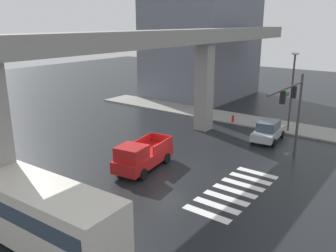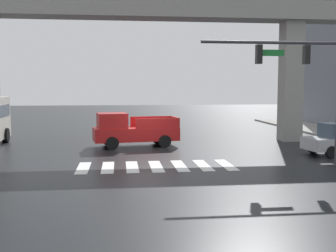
{
  "view_description": "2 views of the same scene",
  "coord_description": "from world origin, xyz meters",
  "views": [
    {
      "loc": [
        -17.83,
        -13.36,
        9.75
      ],
      "look_at": [
        1.92,
        1.47,
        2.48
      ],
      "focal_mm": 37.92,
      "sensor_mm": 36.0,
      "label": 1
    },
    {
      "loc": [
        -1.67,
        -23.99,
        3.66
      ],
      "look_at": [
        1.23,
        0.85,
        1.31
      ],
      "focal_mm": 44.97,
      "sensor_mm": 36.0,
      "label": 2
    }
  ],
  "objects": [
    {
      "name": "elevated_overpass",
      "position": [
        0.0,
        3.27,
        7.77
      ],
      "size": [
        51.53,
        2.05,
        9.18
      ],
      "color": "gray",
      "rests_on": "ground"
    },
    {
      "name": "traffic_signal_mast",
      "position": [
        6.58,
        -5.83,
        4.39
      ],
      "size": [
        6.49,
        0.32,
        6.2
      ],
      "color": "#38383D",
      "rests_on": "ground"
    },
    {
      "name": "crosswalk_stripes",
      "position": [
        -0.0,
        -4.99,
        0.01
      ],
      "size": [
        7.15,
        2.8,
        0.01
      ],
      "color": "silver",
      "rests_on": "ground"
    },
    {
      "name": "pickup_truck",
      "position": [
        -0.96,
        1.57,
        0.99
      ],
      "size": [
        5.33,
        2.65,
        2.08
      ],
      "color": "red",
      "rests_on": "ground"
    },
    {
      "name": "ground_plane",
      "position": [
        0.0,
        0.0,
        0.0
      ],
      "size": [
        120.0,
        120.0,
        0.0
      ],
      "primitive_type": "plane",
      "color": "black"
    }
  ]
}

